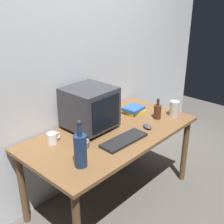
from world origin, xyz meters
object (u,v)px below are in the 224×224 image
book_stack (134,110)px  metal_canister (174,109)px  crt_monitor (90,108)px  bottle_tall (80,149)px  keyboard (124,140)px  mug (52,138)px  bottle_short (158,111)px  computer_mouse (147,126)px  cd_spindle (82,144)px

book_stack → metal_canister: metal_canister is taller
crt_monitor → bottle_tall: crt_monitor is taller
keyboard → mug: (-0.40, 0.40, 0.03)m
bottle_short → keyboard: bearing=-173.9°
mug → bottle_short: bearing=-19.5°
computer_mouse → book_stack: bearing=80.3°
crt_monitor → mug: (-0.38, 0.03, -0.15)m
bottle_short → bottle_tall: bearing=-176.5°
bottle_tall → bottle_short: (1.01, 0.06, -0.06)m
mug → computer_mouse: bearing=-28.7°
cd_spindle → mug: bearing=121.2°
mug → bottle_tall: bearing=-98.5°
bottle_tall → bottle_short: size_ratio=1.72×
keyboard → bottle_short: (0.55, 0.06, 0.06)m
computer_mouse → bottle_short: bottle_short is taller
computer_mouse → book_stack: (0.18, 0.29, 0.02)m
computer_mouse → crt_monitor: bearing=154.5°
computer_mouse → bottle_tall: bearing=-157.4°
bottle_tall → metal_canister: size_ratio=2.31×
bottle_short → metal_canister: bottle_short is taller
bottle_tall → cd_spindle: bottle_tall is taller
bottle_short → book_stack: bearing=102.1°
mug → metal_canister: 1.18m
metal_canister → bottle_tall: bearing=178.8°
bottle_tall → cd_spindle: size_ratio=2.89×
computer_mouse → metal_canister: metal_canister is taller
bottle_short → cd_spindle: bottle_short is taller
bottle_short → mug: bearing=160.5°
bottle_short → cd_spindle: (-0.83, 0.14, -0.05)m
bottle_short → cd_spindle: size_ratio=1.68×
computer_mouse → bottle_short: 0.25m
keyboard → metal_canister: size_ratio=2.80×
keyboard → cd_spindle: (-0.28, 0.19, 0.01)m
keyboard → bottle_tall: bearing=-177.5°
bottle_short → book_stack: (-0.05, 0.24, -0.04)m
keyboard → metal_canister: (0.70, -0.03, 0.06)m
cd_spindle → metal_canister: metal_canister is taller
bottle_tall → book_stack: bearing=17.3°
crt_monitor → bottle_short: bearing=-28.8°
book_stack → mug: 0.91m
metal_canister → book_stack: bearing=122.0°
keyboard → cd_spindle: bearing=147.2°
crt_monitor → bottle_tall: size_ratio=1.13×
keyboard → computer_mouse: bearing=2.7°
crt_monitor → bottle_short: 0.66m
crt_monitor → book_stack: 0.55m
crt_monitor → metal_canister: size_ratio=2.61×
computer_mouse → bottle_tall: bottle_tall is taller
keyboard → metal_canister: metal_canister is taller
mug → cd_spindle: mug is taller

